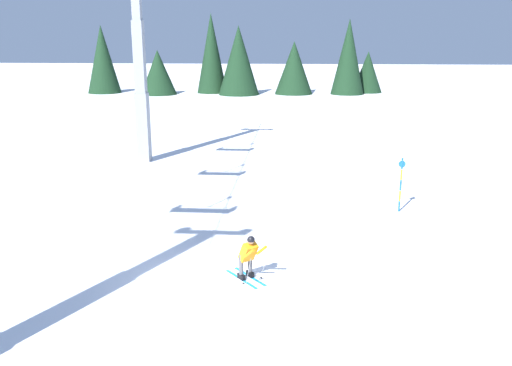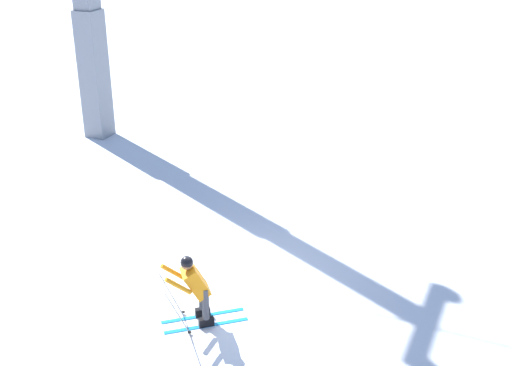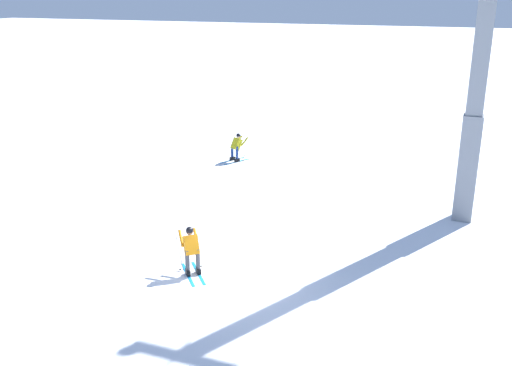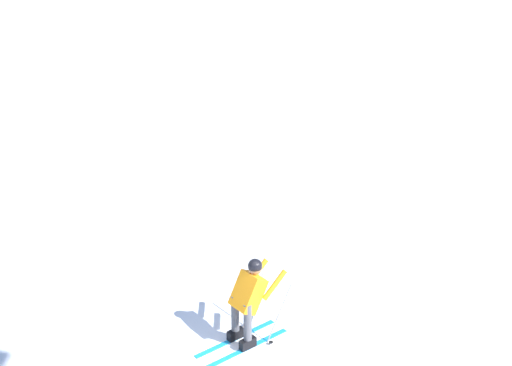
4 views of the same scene
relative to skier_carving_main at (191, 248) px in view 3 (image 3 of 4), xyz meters
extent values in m
plane|color=white|center=(-0.04, 1.14, -0.82)|extent=(260.00, 260.00, 0.00)
cube|color=#198CCC|center=(0.22, -0.03, -0.81)|extent=(1.26, 1.08, 0.01)
cube|color=black|center=(0.22, -0.03, -0.72)|extent=(0.28, 0.26, 0.16)
cylinder|color=#4C4C51|center=(0.22, -0.03, -0.32)|extent=(0.13, 0.13, 0.64)
cube|color=#198CCC|center=(0.01, 0.22, -0.81)|extent=(1.26, 1.08, 0.01)
cube|color=black|center=(0.01, 0.22, -0.72)|extent=(0.28, 0.26, 0.16)
cylinder|color=#4C4C51|center=(0.01, 0.22, -0.32)|extent=(0.13, 0.13, 0.64)
cube|color=orange|center=(0.01, 0.01, 0.08)|extent=(0.66, 0.65, 0.64)
sphere|color=#997051|center=(-0.10, -0.08, 0.47)|extent=(0.21, 0.21, 0.21)
sphere|color=black|center=(-0.10, -0.08, 0.50)|extent=(0.23, 0.23, 0.23)
cylinder|color=orange|center=(-0.11, -0.39, 0.19)|extent=(0.42, 0.37, 0.42)
cylinder|color=gray|center=(-0.11, -0.45, -0.39)|extent=(0.29, 0.40, 1.09)
cylinder|color=black|center=(0.06, -0.37, -0.77)|extent=(0.07, 0.07, 0.01)
cylinder|color=orange|center=(-0.41, -0.04, 0.19)|extent=(0.42, 0.37, 0.42)
cylinder|color=gray|center=(-0.46, -0.03, -0.39)|extent=(0.44, 0.23, 1.09)
cylinder|color=black|center=(-0.36, 0.12, -0.77)|extent=(0.07, 0.07, 0.01)
cube|color=gray|center=(-7.53, 7.41, 1.16)|extent=(0.70, 0.70, 3.94)
cube|color=gray|center=(-7.53, 7.41, 5.10)|extent=(0.58, 0.58, 3.94)
cube|color=#198CCC|center=(-11.57, -3.73, -0.81)|extent=(1.44, 0.80, 0.01)
cube|color=black|center=(-11.57, -3.73, -0.72)|extent=(0.30, 0.23, 0.16)
cylinder|color=navy|center=(-11.57, -3.73, -0.34)|extent=(0.13, 0.13, 0.61)
cube|color=#198CCC|center=(-11.39, -3.39, -0.81)|extent=(1.44, 0.80, 0.01)
cube|color=black|center=(-11.39, -3.39, -0.72)|extent=(0.30, 0.23, 0.16)
cylinder|color=navy|center=(-11.39, -3.39, -0.34)|extent=(0.13, 0.13, 0.61)
cube|color=gold|center=(-11.59, -3.50, 0.05)|extent=(0.63, 0.60, 0.62)
sphere|color=beige|center=(-11.71, -3.44, 0.42)|extent=(0.20, 0.20, 0.20)
sphere|color=black|center=(-11.71, -3.44, 0.46)|extent=(0.22, 0.22, 0.22)
cylinder|color=gold|center=(-11.99, -3.55, 0.15)|extent=(0.45, 0.29, 0.41)
cylinder|color=gray|center=(-12.03, -3.58, -0.40)|extent=(0.47, 0.13, 1.04)
cylinder|color=black|center=(-11.90, -3.70, -0.77)|extent=(0.07, 0.07, 0.01)
cylinder|color=gold|center=(-11.78, -3.14, 0.15)|extent=(0.45, 0.29, 0.41)
cylinder|color=gray|center=(-11.78, -3.09, -0.40)|extent=(0.37, 0.33, 1.04)
cylinder|color=black|center=(-11.61, -3.13, -0.77)|extent=(0.07, 0.07, 0.01)
camera|label=1|loc=(-14.75, -1.32, 6.23)|focal=37.88mm
camera|label=2|loc=(5.16, -8.89, 6.74)|focal=47.11mm
camera|label=3|loc=(13.97, 7.56, 7.32)|focal=40.53mm
camera|label=4|loc=(-0.32, 8.96, 5.56)|focal=46.45mm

